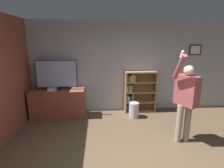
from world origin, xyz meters
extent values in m
cube|color=#9EA3A8|center=(0.00, 2.84, 1.35)|extent=(7.16, 0.06, 2.70)
cube|color=black|center=(2.31, 2.79, 1.85)|extent=(0.37, 0.02, 0.31)
cube|color=beige|center=(2.31, 2.78, 1.85)|extent=(0.29, 0.01, 0.24)
cube|color=brown|center=(-2.61, 1.40, 1.35)|extent=(0.06, 4.41, 2.70)
cube|color=brown|center=(-1.76, 2.45, 0.40)|extent=(1.49, 0.52, 0.79)
cylinder|color=black|center=(-1.76, 2.50, 0.81)|extent=(0.22, 0.22, 0.03)
cylinder|color=black|center=(-1.76, 2.50, 0.85)|extent=(0.06, 0.06, 0.05)
cube|color=black|center=(-1.76, 2.50, 1.23)|extent=(1.11, 0.04, 0.75)
cube|color=#8C9EC6|center=(-1.76, 2.48, 1.23)|extent=(1.07, 0.01, 0.72)
cube|color=silver|center=(-1.88, 2.38, 0.83)|extent=(0.22, 0.23, 0.07)
cube|color=#997047|center=(0.20, 2.65, 0.62)|extent=(0.04, 0.28, 1.24)
cube|color=#997047|center=(1.09, 2.65, 0.62)|extent=(0.04, 0.28, 1.24)
cube|color=#997047|center=(0.64, 2.78, 0.62)|extent=(0.93, 0.01, 1.24)
cube|color=#997047|center=(0.64, 2.65, 0.02)|extent=(0.86, 0.28, 0.04)
cube|color=#997047|center=(0.64, 2.65, 0.31)|extent=(0.86, 0.28, 0.04)
cube|color=#997047|center=(0.64, 2.65, 0.62)|extent=(0.86, 0.28, 0.04)
cube|color=#997047|center=(0.64, 2.65, 0.93)|extent=(0.86, 0.28, 0.04)
cube|color=#997047|center=(0.64, 2.65, 1.22)|extent=(0.86, 0.28, 0.04)
cube|color=#232328|center=(0.23, 2.61, 0.12)|extent=(0.04, 0.21, 0.20)
cube|color=#2D569E|center=(0.27, 2.61, 0.14)|extent=(0.03, 0.20, 0.24)
cube|color=gold|center=(0.31, 2.63, 0.12)|extent=(0.04, 0.24, 0.20)
cube|color=#2D569E|center=(0.36, 2.64, 0.11)|extent=(0.03, 0.27, 0.19)
cube|color=#338447|center=(0.23, 2.62, 0.44)|extent=(0.04, 0.23, 0.23)
cube|color=beige|center=(0.28, 2.61, 0.42)|extent=(0.04, 0.22, 0.19)
cube|color=#232328|center=(0.34, 2.62, 0.42)|extent=(0.04, 0.23, 0.18)
cube|color=#338447|center=(0.37, 2.61, 0.45)|extent=(0.03, 0.21, 0.24)
cube|color=#99663D|center=(0.41, 2.64, 0.45)|extent=(0.03, 0.26, 0.25)
cube|color=orange|center=(0.23, 2.62, 0.74)|extent=(0.04, 0.23, 0.20)
cube|color=#2D569E|center=(0.28, 2.61, 0.76)|extent=(0.02, 0.22, 0.25)
cube|color=orange|center=(0.31, 2.60, 0.74)|extent=(0.04, 0.20, 0.21)
cube|color=#5B8E99|center=(0.36, 2.62, 0.74)|extent=(0.03, 0.23, 0.20)
cube|color=red|center=(0.23, 2.63, 1.06)|extent=(0.03, 0.24, 0.22)
cube|color=#338447|center=(0.28, 2.61, 1.05)|extent=(0.04, 0.22, 0.20)
cube|color=#5B8E99|center=(0.32, 2.61, 1.04)|extent=(0.03, 0.21, 0.18)
cube|color=gold|center=(0.37, 2.63, 1.06)|extent=(0.04, 0.26, 0.23)
cube|color=gold|center=(0.42, 2.63, 1.05)|extent=(0.03, 0.25, 0.21)
cube|color=#5B8E99|center=(0.45, 2.61, 1.04)|extent=(0.03, 0.22, 0.19)
cylinder|color=gray|center=(1.08, 0.93, 0.41)|extent=(0.13, 0.13, 0.83)
cylinder|color=gray|center=(1.26, 0.93, 0.41)|extent=(0.13, 0.13, 0.83)
cube|color=#99474C|center=(1.17, 0.93, 1.14)|extent=(0.41, 0.51, 0.62)
sphere|color=beige|center=(1.17, 0.93, 1.55)|extent=(0.20, 0.20, 0.20)
cylinder|color=#99474C|center=(1.43, 0.93, 1.13)|extent=(0.09, 0.09, 0.57)
cylinder|color=#99474C|center=(0.92, 0.82, 1.64)|extent=(0.09, 0.40, 0.52)
cube|color=white|center=(0.92, 0.76, 1.88)|extent=(0.04, 0.09, 0.14)
cylinder|color=#B7B7BC|center=(0.38, 2.22, 0.22)|extent=(0.28, 0.28, 0.43)
camera|label=1|loc=(-0.60, -2.34, 2.12)|focal=28.00mm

